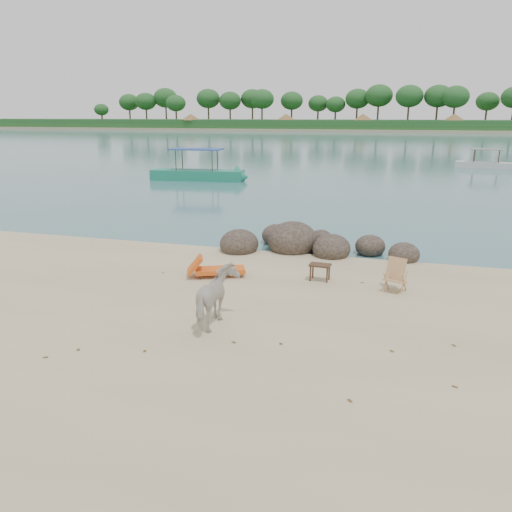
{
  "coord_description": "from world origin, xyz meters",
  "views": [
    {
      "loc": [
        3.03,
        -9.82,
        4.49
      ],
      "look_at": [
        -0.36,
        2.0,
        1.0
      ],
      "focal_mm": 35.0,
      "sensor_mm": 36.0,
      "label": 1
    }
  ],
  "objects": [
    {
      "name": "water",
      "position": [
        0.0,
        90.0,
        0.0
      ],
      "size": [
        400.0,
        400.0,
        0.0
      ],
      "primitive_type": "plane",
      "color": "#36636C",
      "rests_on": "ground"
    },
    {
      "name": "far_shore",
      "position": [
        0.0,
        170.0,
        0.0
      ],
      "size": [
        420.0,
        90.0,
        1.4
      ],
      "primitive_type": "cube",
      "color": "tan",
      "rests_on": "ground"
    },
    {
      "name": "far_scenery",
      "position": [
        0.03,
        136.7,
        3.14
      ],
      "size": [
        420.0,
        18.0,
        9.5
      ],
      "color": "#1E4C1E",
      "rests_on": "ground"
    },
    {
      "name": "boulders",
      "position": [
        -0.01,
        6.49,
        0.24
      ],
      "size": [
        6.55,
        3.07,
        1.29
      ],
      "rotation": [
        0.0,
        0.0,
        0.36
      ],
      "color": "#302720",
      "rests_on": "ground"
    },
    {
      "name": "cow",
      "position": [
        -0.59,
        -0.32,
        0.64
      ],
      "size": [
        0.75,
        1.54,
        1.28
      ],
      "primitive_type": "imported",
      "rotation": [
        0.0,
        0.0,
        3.18
      ],
      "color": "beige",
      "rests_on": "ground"
    },
    {
      "name": "side_table",
      "position": [
        1.09,
        3.38,
        0.23
      ],
      "size": [
        0.6,
        0.41,
        0.47
      ],
      "primitive_type": null,
      "rotation": [
        0.0,
        0.0,
        -0.07
      ],
      "color": "#362315",
      "rests_on": "ground"
    },
    {
      "name": "lounge_chair",
      "position": [
        -1.71,
        2.97,
        0.26
      ],
      "size": [
        1.86,
        1.26,
        0.53
      ],
      "primitive_type": null,
      "rotation": [
        0.0,
        0.0,
        0.4
      ],
      "color": "orange",
      "rests_on": "ground"
    },
    {
      "name": "deck_chair",
      "position": [
        3.12,
        3.03,
        0.42
      ],
      "size": [
        0.73,
        0.76,
        0.85
      ],
      "primitive_type": null,
      "rotation": [
        0.0,
        0.0,
        -0.4
      ],
      "color": "tan",
      "rests_on": "ground"
    },
    {
      "name": "boat_near",
      "position": [
        -10.94,
        23.6,
        1.79
      ],
      "size": [
        7.52,
        2.36,
        3.59
      ],
      "primitive_type": null,
      "rotation": [
        0.0,
        0.0,
        0.1
      ],
      "color": "#1C7E60",
      "rests_on": "water"
    },
    {
      "name": "boat_mid",
      "position": [
        10.19,
        38.16,
        1.35
      ],
      "size": [
        5.64,
        2.27,
        2.69
      ],
      "primitive_type": null,
      "rotation": [
        0.0,
        0.0,
        -0.19
      ],
      "color": "silver",
      "rests_on": "water"
    },
    {
      "name": "dead_leaves",
      "position": [
        0.31,
        -0.32,
        0.0
      ],
      "size": [
        7.88,
        6.26,
        0.0
      ],
      "color": "brown",
      "rests_on": "ground"
    }
  ]
}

